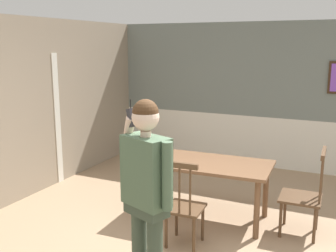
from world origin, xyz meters
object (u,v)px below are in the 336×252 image
object	(u,v)px
chair_near_window	(184,206)
person_figure	(147,184)
dining_table	(206,169)
chair_by_doorway	(304,195)

from	to	relation	value
chair_near_window	person_figure	distance (m)	1.10
dining_table	chair_near_window	distance (m)	0.83
chair_near_window	person_figure	xyz separation A→B (m)	(0.05, -0.94, 0.58)
dining_table	person_figure	xyz separation A→B (m)	(0.08, -1.75, 0.39)
person_figure	chair_by_doorway	bearing A→B (deg)	-101.91
chair_near_window	dining_table	bearing A→B (deg)	89.53
chair_by_doorway	person_figure	world-z (taller)	person_figure
chair_by_doorway	person_figure	bearing A→B (deg)	146.63
chair_by_doorway	person_figure	xyz separation A→B (m)	(-1.13, -1.80, 0.56)
person_figure	dining_table	bearing A→B (deg)	-67.13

